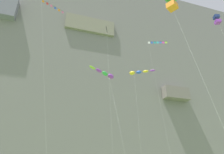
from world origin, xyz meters
TOP-DOWN VIEW (x-y plane):
  - cliff_face at (-0.00, 63.08)m, footprint 180.00×28.59m
  - kite_windsock_high_right at (10.88, 37.29)m, footprint 6.46×6.64m
  - kite_banner_front_field at (-10.82, 25.30)m, footprint 5.10×3.15m
  - kite_box_upper_right at (22.59, 21.30)m, footprint 1.32×4.08m
  - kite_windsock_high_left at (-0.93, 25.32)m, footprint 5.42×6.08m
  - kite_box_mid_center at (4.01, 12.19)m, footprint 1.89×4.01m
  - kite_diamond_upper_left at (0.80, 31.01)m, footprint 1.22×3.27m
  - kite_banner_far_right at (15.32, 33.88)m, footprint 4.97×3.21m

SIDE VIEW (x-z plane):
  - kite_windsock_high_left at x=-0.93m, z-range 8.04..25.14m
  - kite_box_mid_center at x=4.01m, z-range 10.02..32.33m
  - kite_windsock_high_right at x=10.88m, z-range 12.07..37.25m
  - kite_banner_front_field at x=-10.82m, z-range 11.94..41.07m
  - kite_diamond_upper_left at x=0.80m, z-range 13.03..44.99m
  - kite_box_upper_right at x=22.59m, z-range 15.10..47.47m
  - kite_banner_far_right at x=15.32m, z-range 15.05..47.94m
  - cliff_face at x=0.00m, z-range 0.01..72.99m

